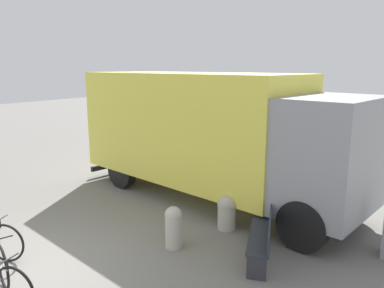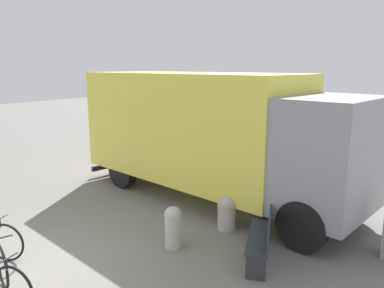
# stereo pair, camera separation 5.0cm
# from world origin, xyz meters

# --- Properties ---
(ground_plane) EXTENTS (60.00, 60.00, 0.00)m
(ground_plane) POSITION_xyz_m (0.00, 0.00, 0.00)
(ground_plane) COLOR slate
(delivery_truck) EXTENTS (8.53, 3.61, 3.43)m
(delivery_truck) POSITION_xyz_m (0.71, 5.44, 1.91)
(delivery_truck) COLOR #EAE04C
(delivery_truck) RESTS_ON ground
(park_bench) EXTENTS (1.01, 1.77, 0.84)m
(park_bench) POSITION_xyz_m (3.38, 3.18, 0.47)
(park_bench) COLOR #282D38
(park_bench) RESTS_ON ground
(bollard_near_bench) EXTENTS (0.35, 0.35, 0.87)m
(bollard_near_bench) POSITION_xyz_m (1.73, 2.52, 0.47)
(bollard_near_bench) COLOR #B2AD9E
(bollard_near_bench) RESTS_ON ground
(bollard_far_bench) EXTENTS (0.42, 0.42, 0.78)m
(bollard_far_bench) POSITION_xyz_m (2.17, 3.91, 0.41)
(bollard_far_bench) COLOR #B2AD9E
(bollard_far_bench) RESTS_ON ground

